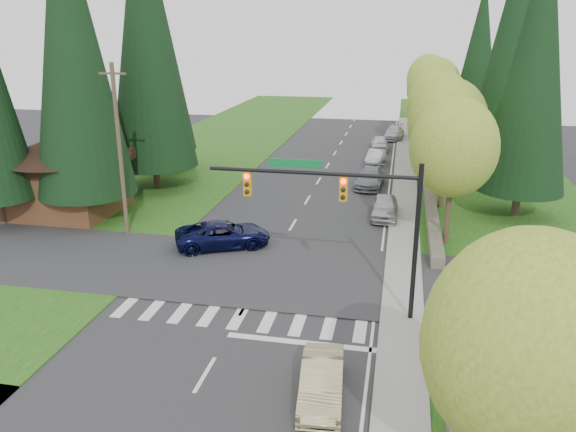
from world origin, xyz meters
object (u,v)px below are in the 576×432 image
(parked_car_d, at_px, (379,143))
(parked_car_e, at_px, (394,133))
(sedan_champagne, at_px, (322,381))
(parked_car_c, at_px, (376,157))
(parked_car_b, at_px, (370,178))
(suv_navy, at_px, (223,235))
(parked_car_a, at_px, (385,207))

(parked_car_d, relative_size, parked_car_e, 0.84)
(sedan_champagne, distance_m, parked_car_e, 47.89)
(sedan_champagne, bearing_deg, parked_car_c, 85.01)
(parked_car_c, relative_size, parked_car_d, 0.96)
(parked_car_b, xyz_separation_m, parked_car_d, (0.05, 14.33, -0.02))
(parked_car_d, distance_m, parked_car_e, 6.61)
(parked_car_d, bearing_deg, parked_car_b, -94.11)
(sedan_champagne, height_order, parked_car_b, parked_car_b)
(suv_navy, distance_m, parked_car_b, 16.32)
(parked_car_a, height_order, parked_car_b, parked_car_a)
(sedan_champagne, relative_size, parked_car_d, 0.98)
(suv_navy, height_order, parked_car_e, suv_navy)
(suv_navy, height_order, parked_car_a, suv_navy)
(parked_car_b, relative_size, parked_car_c, 1.26)
(parked_car_b, bearing_deg, suv_navy, -112.26)
(sedan_champagne, distance_m, suv_navy, 14.54)
(sedan_champagne, xyz_separation_m, parked_car_d, (-0.02, 41.40, 0.03))
(parked_car_a, xyz_separation_m, parked_car_c, (-1.40, 15.41, -0.08))
(parked_car_b, bearing_deg, parked_car_d, 94.28)
(suv_navy, relative_size, parked_car_c, 1.36)
(sedan_champagne, xyz_separation_m, parked_car_c, (-0.07, 34.99, -0.01))
(parked_car_c, bearing_deg, parked_car_b, -83.46)
(parked_car_a, height_order, parked_car_e, parked_car_a)
(parked_car_a, distance_m, parked_car_c, 15.47)
(sedan_champagne, height_order, parked_car_d, parked_car_d)
(sedan_champagne, height_order, suv_navy, suv_navy)
(suv_navy, bearing_deg, parked_car_c, -43.01)
(sedan_champagne, distance_m, parked_car_d, 41.40)
(parked_car_e, bearing_deg, sedan_champagne, -87.97)
(suv_navy, bearing_deg, parked_car_e, -38.81)
(parked_car_d, xyz_separation_m, parked_car_e, (1.35, 6.47, 0.01))
(sedan_champagne, distance_m, parked_car_b, 27.08)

